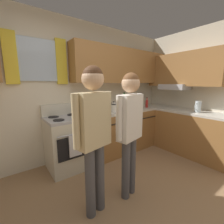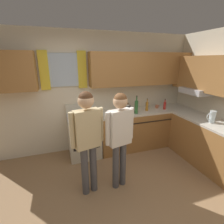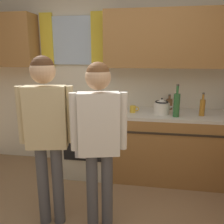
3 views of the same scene
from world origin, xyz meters
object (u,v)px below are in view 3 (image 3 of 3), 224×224
object	(u,v)px
stovetop_kettle	(162,106)
adult_in_plaid	(99,131)
bottle_wine_green	(177,104)
bottle_squat_brown	(169,104)
bottle_oil_amber	(202,107)
stove_oven	(90,140)
adult_left	(46,124)
mug_mustard_yellow	(133,109)

from	to	relation	value
stovetop_kettle	adult_in_plaid	world-z (taller)	adult_in_plaid
bottle_wine_green	adult_in_plaid	bearing A→B (deg)	-127.96
bottle_squat_brown	bottle_wine_green	bearing A→B (deg)	-82.23
bottle_squat_brown	bottle_wine_green	xyz separation A→B (m)	(0.05, -0.40, 0.07)
bottle_wine_green	bottle_oil_amber	world-z (taller)	bottle_wine_green
bottle_squat_brown	bottle_oil_amber	distance (m)	0.48
stove_oven	adult_left	xyz separation A→B (m)	(-0.10, -1.11, 0.56)
mug_mustard_yellow	adult_left	distance (m)	1.28
stove_oven	bottle_oil_amber	distance (m)	1.55
bottle_wine_green	bottle_squat_brown	bearing A→B (deg)	97.77
stove_oven	bottle_oil_amber	bearing A→B (deg)	-2.79
mug_mustard_yellow	stovetop_kettle	distance (m)	0.37
bottle_wine_green	mug_mustard_yellow	world-z (taller)	bottle_wine_green
adult_left	mug_mustard_yellow	bearing A→B (deg)	56.47
bottle_oil_amber	adult_left	xyz separation A→B (m)	(-1.56, -1.04, 0.02)
stovetop_kettle	adult_in_plaid	bearing A→B (deg)	-118.31
bottle_oil_amber	mug_mustard_yellow	size ratio (longest dim) A/B	2.38
bottle_oil_amber	stovetop_kettle	world-z (taller)	bottle_oil_amber
bottle_oil_amber	adult_in_plaid	world-z (taller)	adult_in_plaid
bottle_wine_green	bottle_oil_amber	size ratio (longest dim) A/B	1.38
bottle_wine_green	stovetop_kettle	size ratio (longest dim) A/B	1.44
bottle_squat_brown	stovetop_kettle	distance (m)	0.30
bottle_wine_green	bottle_oil_amber	bearing A→B (deg)	17.86
mug_mustard_yellow	adult_in_plaid	bearing A→B (deg)	-101.28
stovetop_kettle	adult_left	size ratio (longest dim) A/B	0.17
stovetop_kettle	adult_in_plaid	size ratio (longest dim) A/B	0.17
adult_in_plaid	stove_oven	bearing A→B (deg)	108.94
bottle_squat_brown	adult_in_plaid	size ratio (longest dim) A/B	0.13
bottle_squat_brown	stove_oven	bearing A→B (deg)	-168.31
mug_mustard_yellow	bottle_oil_amber	bearing A→B (deg)	-1.83
adult_left	stove_oven	bearing A→B (deg)	84.78
bottle_wine_green	adult_left	xyz separation A→B (m)	(-1.24, -0.94, -0.03)
adult_in_plaid	stovetop_kettle	bearing A→B (deg)	61.69
bottle_oil_amber	adult_in_plaid	bearing A→B (deg)	-135.16
bottle_squat_brown	adult_in_plaid	world-z (taller)	adult_in_plaid
mug_mustard_yellow	bottle_squat_brown	bearing A→B (deg)	29.34
bottle_wine_green	stovetop_kettle	world-z (taller)	bottle_wine_green
bottle_wine_green	stovetop_kettle	xyz separation A→B (m)	(-0.17, 0.12, -0.06)
bottle_squat_brown	bottle_oil_amber	xyz separation A→B (m)	(0.37, -0.29, 0.03)
bottle_squat_brown	bottle_wine_green	world-z (taller)	bottle_wine_green
bottle_wine_green	adult_in_plaid	world-z (taller)	adult_in_plaid
bottle_oil_amber	adult_in_plaid	xyz separation A→B (m)	(-1.07, -1.06, -0.01)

